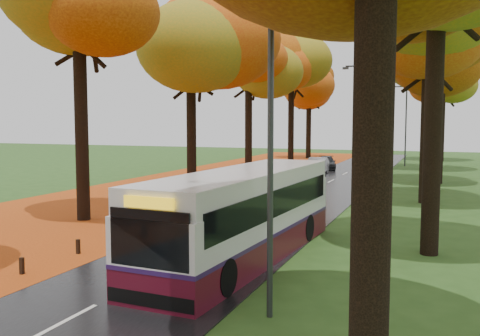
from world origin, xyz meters
The scene contains 13 objects.
road centered at (0.00, 25.00, 0.02)m, with size 6.50×90.00×0.04m, color black.
centre_line centered at (0.00, 25.00, 0.04)m, with size 0.12×90.00×0.01m, color silver.
leaf_verge centered at (-9.00, 25.00, 0.01)m, with size 12.00×90.00×0.02m, color maroon.
leaf_drift centered at (-3.05, 25.00, 0.04)m, with size 0.90×90.00×0.01m, color #CC5614.
trees_left centered at (-7.18, 27.06, 9.53)m, with size 9.20×74.00×13.88m.
trees_right centered at (7.19, 26.91, 9.69)m, with size 9.30×74.20×13.96m.
streetlamp_near centered at (3.95, 8.00, 4.71)m, with size 2.45×0.18×8.00m.
streetlamp_mid centered at (3.95, 30.00, 4.71)m, with size 2.45×0.18×8.00m.
streetlamp_far centered at (3.95, 52.00, 4.71)m, with size 2.45×0.18×8.00m.
bus centered at (1.81, 12.63, 1.55)m, with size 3.18×11.12×2.89m.
car_white centered at (-2.35, 28.75, 0.74)m, with size 1.64×4.08×1.39m, color silver.
car_silver centered at (-2.14, 40.79, 0.73)m, with size 1.47×4.22×1.39m, color gray.
car_dark centered at (-2.35, 45.63, 0.62)m, with size 1.63×4.01×1.16m, color black.
Camera 1 is at (7.90, -3.54, 4.56)m, focal length 40.00 mm.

